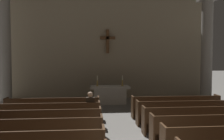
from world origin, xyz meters
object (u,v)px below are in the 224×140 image
at_px(candlestick_right, 122,83).
at_px(pew_right_row_4, 198,119).
at_px(pew_left_row_5, 48,115).
at_px(altar, 110,94).
at_px(pew_right_row_5, 185,112).
at_px(column_left_third, 5,51).
at_px(pew_left_row_4, 42,123).
at_px(pew_right_row_3, 215,129).
at_px(lone_worshipper, 90,108).
at_px(pew_right_row_6, 176,106).
at_px(column_right_third, 207,52).
at_px(candlestick_left, 97,83).
at_px(pew_left_row_3, 34,134).
at_px(pew_left_row_6, 53,108).

bearing_deg(candlestick_right, pew_right_row_4, -70.42).
distance_m(pew_left_row_5, altar, 5.02).
distance_m(pew_right_row_5, altar, 5.02).
bearing_deg(candlestick_right, pew_right_row_5, -65.92).
distance_m(pew_right_row_5, column_left_third, 9.78).
height_order(pew_left_row_4, pew_right_row_3, same).
xyz_separation_m(pew_left_row_4, pew_right_row_4, (5.23, 0.00, 0.00)).
height_order(candlestick_right, lone_worshipper, candlestick_right).
relative_size(pew_right_row_5, altar, 1.74).
xyz_separation_m(pew_right_row_6, column_right_third, (3.08, 3.45, 2.45)).
relative_size(pew_right_row_5, column_right_third, 0.64).
bearing_deg(pew_right_row_3, candlestick_left, 117.09).
relative_size(pew_right_row_4, pew_right_row_6, 1.00).
bearing_deg(pew_right_row_4, candlestick_left, 121.63).
relative_size(pew_left_row_4, pew_right_row_3, 1.00).
bearing_deg(column_right_third, candlestick_right, -176.91).
relative_size(column_left_third, candlestick_right, 10.45).
relative_size(altar, candlestick_left, 3.82).
bearing_deg(pew_right_row_4, pew_right_row_3, -90.00).
height_order(pew_left_row_5, pew_right_row_5, same).
relative_size(pew_left_row_3, pew_left_row_5, 1.00).
relative_size(pew_left_row_6, column_left_third, 0.64).
bearing_deg(altar, candlestick_right, 0.00).
relative_size(pew_left_row_5, column_right_third, 0.64).
relative_size(altar, candlestick_right, 3.82).
height_order(pew_left_row_5, candlestick_right, candlestick_right).
distance_m(pew_right_row_3, candlestick_left, 7.31).
bearing_deg(pew_left_row_3, column_right_third, 39.08).
relative_size(pew_left_row_4, column_left_third, 0.64).
xyz_separation_m(column_right_third, altar, (-5.69, -0.27, -2.39)).
bearing_deg(candlestick_right, pew_left_row_6, -136.13).
bearing_deg(candlestick_left, column_right_third, 2.41).
distance_m(column_left_third, column_right_third, 11.39).
height_order(pew_left_row_5, pew_right_row_3, same).
bearing_deg(pew_right_row_6, column_left_third, 157.42).
relative_size(pew_left_row_4, pew_left_row_6, 1.00).
xyz_separation_m(pew_left_row_6, altar, (2.61, 3.19, 0.06)).
bearing_deg(pew_right_row_3, pew_right_row_5, 90.00).
distance_m(pew_left_row_3, pew_right_row_3, 5.23).
height_order(pew_left_row_3, candlestick_right, candlestick_right).
height_order(pew_left_row_6, candlestick_right, candlestick_right).
bearing_deg(column_right_third, pew_right_row_6, -131.72).
bearing_deg(candlestick_left, lone_worshipper, -94.86).
distance_m(pew_left_row_6, column_left_third, 5.24).
distance_m(pew_left_row_3, candlestick_left, 6.79).
bearing_deg(altar, lone_worshipper, -104.03).
height_order(pew_right_row_3, pew_right_row_4, same).
bearing_deg(pew_left_row_6, lone_worshipper, -34.28).
xyz_separation_m(column_left_third, candlestick_right, (6.39, -0.27, -1.74)).
distance_m(pew_left_row_5, column_left_third, 6.02).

